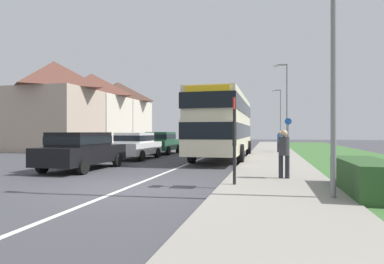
% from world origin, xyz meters
% --- Properties ---
extents(ground_plane, '(120.00, 120.00, 0.00)m').
position_xyz_m(ground_plane, '(0.00, 0.00, 0.00)').
color(ground_plane, '#424247').
extents(lane_marking_centre, '(0.14, 60.00, 0.01)m').
position_xyz_m(lane_marking_centre, '(0.00, 8.00, 0.00)').
color(lane_marking_centre, silver).
rests_on(lane_marking_centre, ground_plane).
extents(pavement_near_side, '(3.20, 68.00, 0.12)m').
position_xyz_m(pavement_near_side, '(4.20, 6.00, 0.06)').
color(pavement_near_side, gray).
rests_on(pavement_near_side, ground_plane).
extents(roadside_hedge, '(1.10, 3.20, 0.90)m').
position_xyz_m(roadside_hedge, '(6.30, 0.42, 0.45)').
color(roadside_hedge, '#2D5128').
rests_on(roadside_hedge, ground_plane).
extents(double_decker_bus, '(2.80, 10.48, 3.70)m').
position_xyz_m(double_decker_bus, '(1.33, 10.38, 2.14)').
color(double_decker_bus, beige).
rests_on(double_decker_bus, ground_plane).
extents(parked_car_black, '(1.99, 4.41, 1.59)m').
position_xyz_m(parked_car_black, '(-3.73, 3.55, 0.88)').
color(parked_car_black, black).
rests_on(parked_car_black, ground_plane).
extents(parked_car_white, '(1.92, 4.00, 1.56)m').
position_xyz_m(parked_car_white, '(-3.66, 8.89, 0.86)').
color(parked_car_white, silver).
rests_on(parked_car_white, ground_plane).
extents(parked_car_dark_green, '(1.98, 3.93, 1.59)m').
position_xyz_m(parked_car_dark_green, '(-3.70, 13.50, 0.88)').
color(parked_car_dark_green, '#19472D').
rests_on(parked_car_dark_green, ground_plane).
extents(pedestrian_at_stop, '(0.34, 0.34, 1.67)m').
position_xyz_m(pedestrian_at_stop, '(4.42, 2.28, 0.98)').
color(pedestrian_at_stop, '#23232D').
rests_on(pedestrian_at_stop, ground_plane).
extents(pedestrian_walking_away, '(0.34, 0.34, 1.67)m').
position_xyz_m(pedestrian_walking_away, '(4.69, 15.74, 0.98)').
color(pedestrian_walking_away, '#23232D').
rests_on(pedestrian_walking_away, ground_plane).
extents(bus_stop_sign, '(0.09, 0.52, 2.60)m').
position_xyz_m(bus_stop_sign, '(3.00, 0.73, 1.54)').
color(bus_stop_sign, black).
rests_on(bus_stop_sign, ground_plane).
extents(cycle_route_sign, '(0.44, 0.08, 2.52)m').
position_xyz_m(cycle_route_sign, '(5.16, 13.45, 1.43)').
color(cycle_route_sign, slate).
rests_on(cycle_route_sign, ground_plane).
extents(street_lamp_near, '(1.14, 0.20, 7.64)m').
position_xyz_m(street_lamp_near, '(5.27, -0.53, 4.37)').
color(street_lamp_near, slate).
rests_on(street_lamp_near, ground_plane).
extents(street_lamp_mid, '(1.14, 0.20, 7.17)m').
position_xyz_m(street_lamp_mid, '(5.25, 18.64, 4.13)').
color(street_lamp_mid, slate).
rests_on(street_lamp_mid, ground_plane).
extents(street_lamp_far, '(1.14, 0.20, 6.98)m').
position_xyz_m(street_lamp_far, '(5.24, 33.33, 4.03)').
color(street_lamp_far, slate).
rests_on(street_lamp_far, ground_plane).
extents(house_terrace_far_side, '(6.54, 17.09, 7.55)m').
position_xyz_m(house_terrace_far_side, '(-13.66, 20.37, 3.78)').
color(house_terrace_far_side, tan).
rests_on(house_terrace_far_side, ground_plane).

